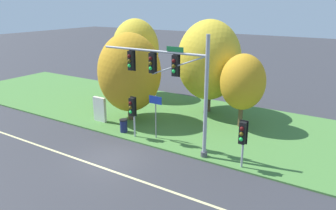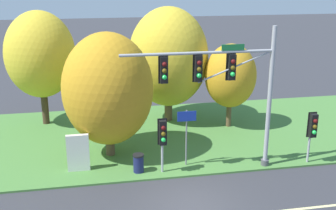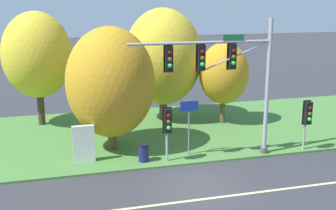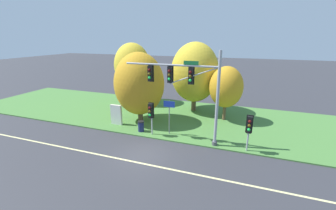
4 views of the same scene
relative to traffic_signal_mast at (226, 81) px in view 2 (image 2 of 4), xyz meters
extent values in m
plane|color=#333338|center=(-2.41, -2.92, -4.69)|extent=(160.00, 160.00, 0.00)
cube|color=#477A38|center=(-2.41, 5.33, -4.64)|extent=(48.00, 11.50, 0.10)
cylinder|color=#9EA0A5|center=(2.28, 0.01, -1.03)|extent=(0.22, 0.22, 7.12)
cylinder|color=#4C4C51|center=(2.28, 0.01, -4.44)|extent=(0.40, 0.40, 0.30)
cylinder|color=#9EA0A5|center=(-1.37, 0.01, 1.37)|extent=(7.30, 0.14, 0.14)
cylinder|color=#9EA0A5|center=(0.45, 0.01, 0.67)|extent=(3.68, 0.08, 1.47)
cube|color=black|center=(0.25, 0.01, 0.64)|extent=(0.34, 0.28, 1.22)
cube|color=black|center=(0.25, 0.17, 0.64)|extent=(0.46, 0.04, 1.34)
sphere|color=#4C0C0C|center=(0.25, -0.17, 0.94)|extent=(0.22, 0.22, 0.22)
sphere|color=#51420C|center=(0.25, -0.17, 0.64)|extent=(0.22, 0.22, 0.22)
sphere|color=green|center=(0.25, -0.17, 0.34)|extent=(0.22, 0.22, 0.22)
cube|color=black|center=(-1.37, 0.01, 0.64)|extent=(0.34, 0.28, 1.22)
cube|color=black|center=(-1.37, 0.17, 0.64)|extent=(0.46, 0.04, 1.34)
sphere|color=#4C0C0C|center=(-1.37, -0.17, 0.94)|extent=(0.22, 0.22, 0.22)
sphere|color=#51420C|center=(-1.37, -0.17, 0.64)|extent=(0.22, 0.22, 0.22)
sphere|color=green|center=(-1.37, -0.17, 0.34)|extent=(0.22, 0.22, 0.22)
cube|color=black|center=(-3.00, 0.01, 0.64)|extent=(0.34, 0.28, 1.22)
cube|color=black|center=(-3.00, 0.17, 0.64)|extent=(0.46, 0.04, 1.34)
sphere|color=#4C0C0C|center=(-3.00, -0.17, 0.94)|extent=(0.22, 0.22, 0.22)
sphere|color=#51420C|center=(-3.00, -0.17, 0.64)|extent=(0.22, 0.22, 0.22)
sphere|color=green|center=(-3.00, -0.17, 0.34)|extent=(0.22, 0.22, 0.22)
cube|color=#196B33|center=(0.25, -0.04, 1.59)|extent=(1.10, 0.04, 0.28)
cylinder|color=#9EA0A5|center=(4.62, -0.06, -3.26)|extent=(0.12, 0.12, 2.66)
cube|color=black|center=(4.62, -0.26, -2.49)|extent=(0.34, 0.28, 1.22)
cube|color=black|center=(4.62, -0.10, -2.49)|extent=(0.46, 0.04, 1.34)
sphere|color=#4C0C0C|center=(4.62, -0.44, -2.19)|extent=(0.22, 0.22, 0.22)
sphere|color=#51420C|center=(4.62, -0.44, -2.49)|extent=(0.22, 0.22, 0.22)
sphere|color=green|center=(4.62, -0.44, -2.79)|extent=(0.22, 0.22, 0.22)
cylinder|color=#9EA0A5|center=(-3.05, 0.22, -3.23)|extent=(0.12, 0.12, 2.72)
cube|color=black|center=(-3.05, 0.02, -2.43)|extent=(0.34, 0.28, 1.22)
cube|color=black|center=(-3.05, 0.18, -2.43)|extent=(0.46, 0.04, 1.34)
sphere|color=#4C0C0C|center=(-3.05, -0.16, -2.13)|extent=(0.22, 0.22, 0.22)
sphere|color=#51420C|center=(-3.05, -0.16, -2.43)|extent=(0.22, 0.22, 0.22)
sphere|color=green|center=(-3.05, -0.16, -2.73)|extent=(0.22, 0.22, 0.22)
cylinder|color=slate|center=(-1.71, 0.81, -3.11)|extent=(0.08, 0.08, 2.96)
cube|color=#193399|center=(-1.71, 0.78, -1.94)|extent=(0.97, 0.03, 0.51)
cylinder|color=#423021|center=(-9.33, 8.64, -2.90)|extent=(0.44, 0.44, 3.37)
ellipsoid|color=gold|center=(-9.33, 8.64, -0.01)|extent=(4.38, 4.38, 5.48)
cylinder|color=brown|center=(-5.46, 2.84, -3.39)|extent=(0.48, 0.48, 2.39)
ellipsoid|color=#C68C1E|center=(-5.46, 2.84, -0.89)|extent=(4.75, 4.75, 5.94)
cylinder|color=brown|center=(-1.29, 7.82, -3.15)|extent=(0.51, 0.51, 2.87)
ellipsoid|color=gold|center=(-1.29, 7.82, -0.30)|extent=(5.14, 5.14, 6.43)
cylinder|color=brown|center=(2.29, 5.90, -3.36)|extent=(0.32, 0.32, 2.45)
ellipsoid|color=#C68C1E|center=(2.29, 5.90, -1.25)|extent=(3.21, 3.21, 4.01)
cube|color=silver|center=(-7.12, 1.17, -3.64)|extent=(1.10, 0.24, 1.90)
cube|color=#4C4C51|center=(-7.52, 1.17, -4.54)|extent=(0.10, 0.20, 0.10)
cube|color=#4C4C51|center=(-6.72, 1.17, -4.54)|extent=(0.10, 0.20, 0.10)
cylinder|color=#191E4C|center=(-4.21, 0.45, -4.16)|extent=(0.52, 0.52, 0.85)
cylinder|color=black|center=(-4.21, 0.45, -3.70)|extent=(0.56, 0.56, 0.08)
camera|label=1|loc=(9.88, -15.99, 4.14)|focal=35.00mm
camera|label=2|loc=(-6.31, -18.49, 4.89)|focal=45.00mm
camera|label=3|loc=(-8.22, -19.22, 3.36)|focal=45.00mm
camera|label=4|loc=(4.24, -15.88, 3.41)|focal=24.00mm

